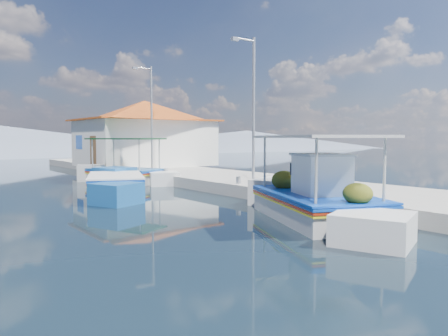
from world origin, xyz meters
TOP-DOWN VIEW (x-y plane):
  - ground at (0.00, 0.00)m, footprint 160.00×160.00m
  - quay at (5.90, 6.00)m, footprint 5.00×44.00m
  - bollards at (3.80, 5.25)m, footprint 0.20×17.20m
  - main_caique at (2.26, -3.31)m, footprint 4.53×7.53m
  - caique_green_canopy at (2.34, 9.65)m, footprint 3.89×6.41m
  - caique_blue_hull at (-0.16, 5.33)m, footprint 3.87×6.64m
  - harbor_building at (6.20, 15.00)m, footprint 10.49×10.49m
  - lamp_post_near at (4.51, 2.00)m, footprint 1.21×0.14m
  - lamp_post_far at (4.51, 11.00)m, footprint 1.21×0.14m
  - mountain_ridge at (6.54, 56.00)m, footprint 171.40×96.00m

SIDE VIEW (x-z plane):
  - ground at x=0.00m, z-range 0.00..0.00m
  - quay at x=5.90m, z-range 0.00..0.50m
  - caique_blue_hull at x=-0.16m, z-range -0.29..0.99m
  - caique_green_canopy at x=2.34m, z-range -0.92..1.70m
  - main_caique at x=2.26m, z-range -0.83..1.88m
  - bollards at x=3.80m, z-range 0.50..0.80m
  - mountain_ridge at x=6.54m, z-range -0.71..4.79m
  - harbor_building at x=6.20m, z-range 0.58..4.98m
  - lamp_post_near at x=4.51m, z-range 0.85..6.85m
  - lamp_post_far at x=4.51m, z-range 0.85..6.85m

